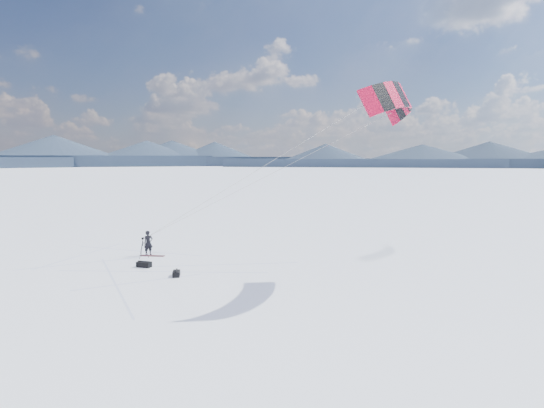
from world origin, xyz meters
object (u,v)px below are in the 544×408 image
Objects in this scene: snowboard at (153,256)px; gear_bag_a at (144,264)px; snowkiter at (149,255)px; tripod at (143,245)px; gear_bag_b at (176,273)px.

gear_bag_a reaches higher than snowboard.
snowkiter is 1.79× the size of gear_bag_a.
tripod reaches higher than snowboard.
gear_bag_b is at bearing -95.79° from snowkiter.
snowkiter is at bearing 75.51° from tripod.
gear_bag_a is at bearing -80.20° from tripod.
tripod is (0.38, -0.86, 0.91)m from snowkiter.
tripod is at bearing -152.91° from gear_bag_b.
gear_bag_a is (2.37, -2.65, 0.18)m from snowkiter.
tripod is at bearing -120.50° from snowboard.
snowkiter is 1.31m from tripod.
snowboard is 1.93× the size of gear_bag_b.
tripod is 1.47× the size of gear_bag_a.
snowkiter is 1.02× the size of snowboard.
gear_bag_a is (1.90, -2.56, 0.15)m from snowboard.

